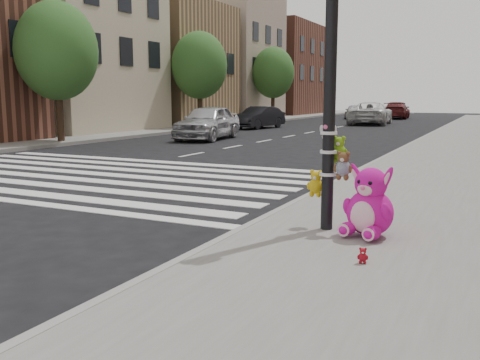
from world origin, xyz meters
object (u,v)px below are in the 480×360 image
Objects in this scene: red_teddy at (363,255)px; car_white_near at (370,113)px; car_silver_far at (208,122)px; pink_bunny at (369,207)px; signal_pole at (331,104)px; car_dark_far at (259,117)px.

car_white_near is (-6.85, 31.15, 0.52)m from red_teddy.
car_silver_far is (-10.52, 15.19, 0.54)m from red_teddy.
pink_bunny is 0.21× the size of car_silver_far.
signal_pole reaches higher than car_dark_far.
car_white_near is (4.93, 7.54, 0.10)m from car_dark_far.
car_white_near is at bearing 69.67° from car_silver_far.
car_silver_far reaches higher than red_teddy.
car_white_near reaches higher than red_teddy.
car_silver_far is at bearing 111.34° from red_teddy.
car_silver_far reaches higher than car_white_near.
car_white_near is at bearing 116.32° from pink_bunny.
pink_bunny is at bearing 86.63° from red_teddy.
signal_pole is 0.88× the size of car_silver_far.
signal_pole is 22.67× the size of red_teddy.
pink_bunny is 0.17× the size of car_white_near.
signal_pole is 30.46m from car_white_near.
car_dark_far is 9.01m from car_white_near.
car_silver_far is (-10.31, 14.02, 0.25)m from pink_bunny.
car_dark_far is (-11.78, 23.61, 0.42)m from red_teddy.
car_silver_far is at bearing 125.02° from signal_pole.
car_dark_far is (-1.27, 8.41, -0.12)m from car_silver_far.
car_silver_far is at bearing 140.15° from pink_bunny.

